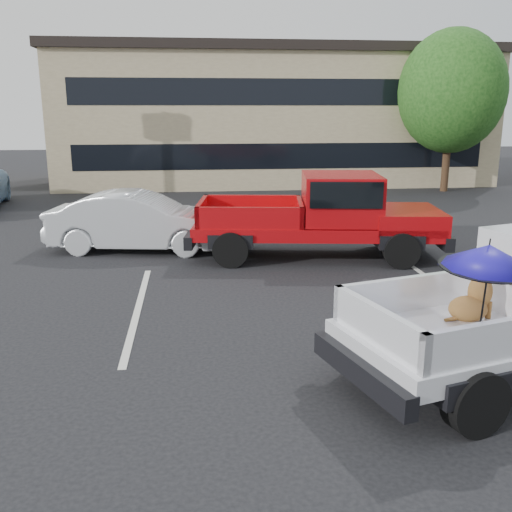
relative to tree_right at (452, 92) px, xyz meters
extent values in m
plane|color=black|center=(-9.00, -16.00, -4.21)|extent=(90.00, 90.00, 0.00)
cube|color=silver|center=(-12.00, -14.00, -4.21)|extent=(0.12, 5.00, 0.01)
cube|color=silver|center=(-6.00, -14.00, -4.21)|extent=(0.12, 5.00, 0.01)
cube|color=tan|center=(-7.00, 5.00, -1.21)|extent=(20.00, 8.00, 6.00)
cube|color=black|center=(-7.00, 5.00, 1.89)|extent=(20.40, 8.40, 0.40)
cube|color=black|center=(-7.00, 1.02, -2.71)|extent=(18.00, 0.08, 1.10)
cube|color=black|center=(-7.00, 1.02, -0.01)|extent=(18.00, 0.08, 1.10)
cylinder|color=#332114|center=(0.00, 0.00, -2.84)|extent=(0.32, 0.32, 2.73)
ellipsoid|color=#174112|center=(0.00, 0.00, 0.01)|extent=(4.46, 4.46, 5.13)
cylinder|color=#332114|center=(-3.00, 8.00, -2.78)|extent=(0.32, 0.32, 2.86)
ellipsoid|color=#174112|center=(-3.00, 8.00, 0.21)|extent=(4.68, 4.68, 5.38)
cylinder|color=black|center=(-7.93, -18.55, -3.83)|extent=(0.81, 0.48, 0.76)
cylinder|color=black|center=(-8.44, -16.78, -3.83)|extent=(0.81, 0.48, 0.76)
cube|color=black|center=(-9.05, -17.91, -3.71)|extent=(0.71, 1.93, 0.28)
cube|color=black|center=(-7.80, -17.56, -3.48)|extent=(2.72, 2.40, 0.10)
cube|color=white|center=(-8.04, -16.72, -3.18)|extent=(2.24, 0.73, 0.50)
cube|color=white|center=(-7.56, -18.39, -3.18)|extent=(2.24, 0.73, 0.50)
cube|color=white|center=(-8.86, -17.86, -3.18)|extent=(0.60, 1.80, 0.50)
ellipsoid|color=brown|center=(-7.39, -17.16, -3.26)|extent=(0.61, 0.55, 0.34)
cylinder|color=brown|center=(-7.11, -17.16, -3.30)|extent=(0.07, 0.07, 0.25)
cylinder|color=brown|center=(-7.15, -17.00, -3.30)|extent=(0.07, 0.07, 0.25)
ellipsoid|color=brown|center=(-7.22, -17.11, -3.05)|extent=(0.39, 0.37, 0.46)
cylinder|color=red|center=(-7.20, -17.10, -2.90)|extent=(0.22, 0.22, 0.04)
sphere|color=brown|center=(-7.13, -17.08, -2.79)|extent=(0.24, 0.24, 0.24)
cone|color=black|center=(-7.00, -17.04, -2.81)|extent=(0.20, 0.16, 0.12)
cone|color=black|center=(-7.13, -17.15, -2.66)|extent=(0.08, 0.08, 0.13)
cone|color=black|center=(-7.17, -17.03, -2.66)|extent=(0.08, 0.08, 0.13)
cylinder|color=brown|center=(-7.58, -17.21, -3.36)|extent=(0.30, 0.05, 0.10)
cylinder|color=black|center=(-7.58, -17.86, -2.90)|extent=(0.02, 0.10, 1.05)
cone|color=#1D12A6|center=(-7.58, -17.86, -2.36)|extent=(1.10, 1.12, 0.36)
cylinder|color=black|center=(-7.58, -17.86, -2.20)|extent=(0.02, 0.02, 0.10)
cylinder|color=black|center=(-7.58, -17.86, -2.49)|extent=(1.10, 1.10, 0.09)
cylinder|color=black|center=(-10.14, -11.36, -3.80)|extent=(0.85, 0.41, 0.81)
cylinder|color=black|center=(-9.88, -9.41, -3.80)|extent=(0.85, 0.41, 0.81)
cylinder|color=black|center=(-6.32, -11.88, -3.80)|extent=(0.85, 0.41, 0.81)
cylinder|color=black|center=(-6.06, -9.93, -3.80)|extent=(0.85, 0.41, 0.81)
cube|color=#A7090D|center=(-8.05, -10.65, -3.49)|extent=(6.00, 2.81, 0.30)
cube|color=#A7090D|center=(-5.92, -10.94, -3.27)|extent=(1.87, 2.25, 0.49)
cube|color=black|center=(-5.13, -11.05, -3.67)|extent=(0.49, 2.11, 0.32)
cube|color=black|center=(-10.97, -10.26, -3.67)|extent=(0.47, 2.11, 0.30)
cube|color=#A7090D|center=(-7.46, -10.73, -2.76)|extent=(2.02, 2.19, 1.12)
cube|color=black|center=(-7.46, -10.73, -2.55)|extent=(1.87, 2.28, 0.59)
cube|color=black|center=(-9.59, -10.44, -3.43)|extent=(2.71, 2.28, 0.11)
cube|color=#A7090D|center=(-9.46, -9.52, -3.10)|extent=(2.46, 0.44, 0.54)
cube|color=#A7090D|center=(-9.71, -11.37, -3.10)|extent=(2.46, 0.44, 0.54)
cube|color=#A7090D|center=(-10.75, -10.29, -3.10)|extent=(0.37, 1.97, 0.54)
cube|color=#A7090D|center=(-8.42, -10.60, -3.10)|extent=(0.37, 1.97, 0.54)
imported|color=silver|center=(-12.32, -9.50, -3.47)|extent=(4.70, 2.27, 1.48)
camera|label=1|loc=(-10.95, -23.89, -0.71)|focal=40.00mm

